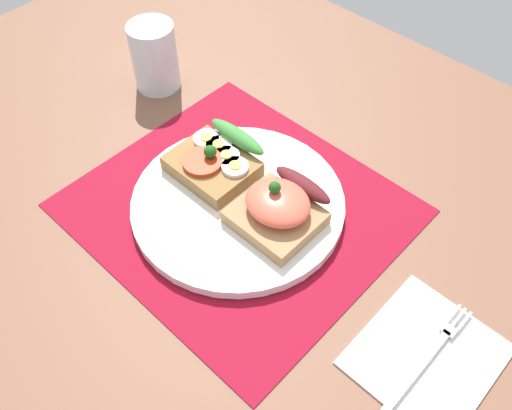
{
  "coord_description": "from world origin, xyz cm",
  "views": [
    {
      "loc": [
        31.22,
        -29.95,
        52.76
      ],
      "look_at": [
        3.0,
        0.0,
        3.14
      ],
      "focal_mm": 39.0,
      "sensor_mm": 36.0,
      "label": 1
    }
  ],
  "objects_px": {
    "fork": "(430,354)",
    "sandwich_salmon": "(279,207)",
    "plate": "(238,203)",
    "drinking_glass": "(154,56)",
    "napkin": "(426,355)",
    "sandwich_egg_tomato": "(216,160)"
  },
  "relations": [
    {
      "from": "plate",
      "to": "fork",
      "type": "bearing_deg",
      "value": -1.45
    },
    {
      "from": "plate",
      "to": "sandwich_salmon",
      "type": "bearing_deg",
      "value": 12.72
    },
    {
      "from": "napkin",
      "to": "sandwich_salmon",
      "type": "bearing_deg",
      "value": 174.71
    },
    {
      "from": "napkin",
      "to": "drinking_glass",
      "type": "distance_m",
      "value": 0.54
    },
    {
      "from": "plate",
      "to": "napkin",
      "type": "xyz_separation_m",
      "value": [
        0.27,
        -0.01,
        -0.01
      ]
    },
    {
      "from": "plate",
      "to": "sandwich_salmon",
      "type": "height_order",
      "value": "sandwich_salmon"
    },
    {
      "from": "sandwich_egg_tomato",
      "to": "fork",
      "type": "height_order",
      "value": "sandwich_egg_tomato"
    },
    {
      "from": "sandwich_egg_tomato",
      "to": "drinking_glass",
      "type": "xyz_separation_m",
      "value": [
        -0.2,
        0.07,
        0.02
      ]
    },
    {
      "from": "plate",
      "to": "drinking_glass",
      "type": "height_order",
      "value": "drinking_glass"
    },
    {
      "from": "sandwich_salmon",
      "to": "fork",
      "type": "height_order",
      "value": "sandwich_salmon"
    },
    {
      "from": "plate",
      "to": "drinking_glass",
      "type": "xyz_separation_m",
      "value": [
        -0.26,
        0.09,
        0.04
      ]
    },
    {
      "from": "napkin",
      "to": "sandwich_egg_tomato",
      "type": "bearing_deg",
      "value": 175.43
    },
    {
      "from": "sandwich_egg_tomato",
      "to": "napkin",
      "type": "relative_size",
      "value": 0.73
    },
    {
      "from": "fork",
      "to": "sandwich_salmon",
      "type": "bearing_deg",
      "value": 174.96
    },
    {
      "from": "sandwich_salmon",
      "to": "fork",
      "type": "distance_m",
      "value": 0.22
    },
    {
      "from": "sandwich_salmon",
      "to": "napkin",
      "type": "bearing_deg",
      "value": -5.29
    },
    {
      "from": "napkin",
      "to": "fork",
      "type": "bearing_deg",
      "value": 18.06
    },
    {
      "from": "napkin",
      "to": "drinking_glass",
      "type": "relative_size",
      "value": 1.42
    },
    {
      "from": "fork",
      "to": "drinking_glass",
      "type": "height_order",
      "value": "drinking_glass"
    },
    {
      "from": "sandwich_salmon",
      "to": "drinking_glass",
      "type": "bearing_deg",
      "value": 165.83
    },
    {
      "from": "napkin",
      "to": "fork",
      "type": "relative_size",
      "value": 0.94
    },
    {
      "from": "napkin",
      "to": "fork",
      "type": "height_order",
      "value": "fork"
    }
  ]
}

